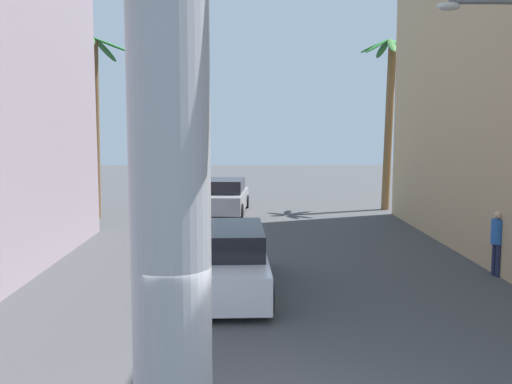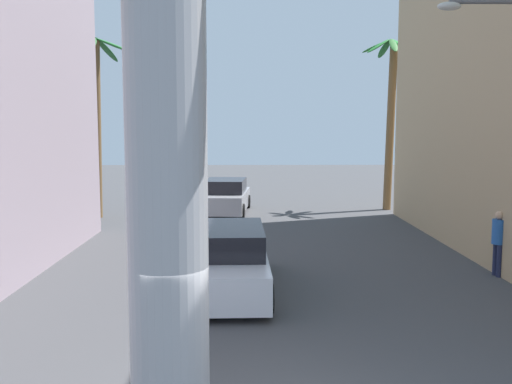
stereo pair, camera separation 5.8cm
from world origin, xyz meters
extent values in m
plane|color=#424244|center=(0.00, 10.00, 0.00)|extent=(88.64, 88.64, 0.00)
cylinder|color=#9E9EA3|center=(-1.01, -0.82, 4.53)|extent=(0.83, 0.83, 9.06)
cylinder|color=#59595E|center=(5.71, 6.93, 6.84)|extent=(2.40, 0.10, 0.10)
ellipsoid|color=beige|center=(4.51, 6.93, 6.74)|extent=(0.56, 0.28, 0.20)
cylinder|color=black|center=(-1.61, 8.69, 0.32)|extent=(0.23, 0.64, 0.64)
cylinder|color=black|center=(0.18, 8.72, 0.32)|extent=(0.23, 0.64, 0.64)
cylinder|color=black|center=(-1.54, 5.11, 0.32)|extent=(0.23, 0.64, 0.64)
cylinder|color=black|center=(0.26, 5.15, 0.32)|extent=(0.23, 0.64, 0.64)
cube|color=silver|center=(-0.68, 6.92, 0.56)|extent=(2.00, 5.15, 0.80)
cube|color=black|center=(-0.68, 6.92, 1.26)|extent=(1.80, 2.85, 0.60)
cylinder|color=black|center=(-2.00, 21.45, 0.32)|extent=(0.27, 0.66, 0.64)
cylinder|color=black|center=(-0.17, 21.30, 0.32)|extent=(0.27, 0.66, 0.64)
cylinder|color=black|center=(-2.25, 18.19, 0.32)|extent=(0.27, 0.66, 0.64)
cylinder|color=black|center=(-0.42, 18.05, 0.32)|extent=(0.27, 0.66, 0.64)
cube|color=#99999E|center=(-1.21, 19.75, 0.56)|extent=(2.29, 4.80, 0.80)
cube|color=black|center=(-1.21, 19.75, 1.26)|extent=(1.97, 2.70, 0.60)
cylinder|color=brown|center=(-6.72, 18.41, 3.82)|extent=(0.40, 0.44, 7.65)
ellipsoid|color=#23712D|center=(-5.92, 18.45, 7.46)|extent=(1.64, 0.37, 0.72)
ellipsoid|color=#245E2D|center=(-6.41, 19.22, 7.37)|extent=(0.98, 1.53, 0.99)
ellipsoid|color=#2E682D|center=(-7.35, 19.07, 7.48)|extent=(1.39, 1.46, 0.65)
ellipsoid|color=#24622D|center=(-7.43, 17.89, 7.43)|extent=(1.46, 1.31, 0.81)
ellipsoid|color=#2D602D|center=(-6.61, 17.60, 7.45)|extent=(0.66, 1.67, 0.74)
cylinder|color=brown|center=(6.67, 20.69, 3.98)|extent=(0.58, 0.53, 7.98)
ellipsoid|color=#23722D|center=(7.28, 20.92, 7.74)|extent=(1.31, 0.58, 0.80)
ellipsoid|color=#325C2D|center=(7.06, 21.31, 7.85)|extent=(1.19, 1.26, 0.49)
ellipsoid|color=#20652D|center=(6.46, 21.48, 7.74)|extent=(0.60, 1.31, 0.82)
ellipsoid|color=#276E2D|center=(5.96, 21.09, 7.81)|extent=(1.37, 0.90, 0.62)
ellipsoid|color=#24772D|center=(5.95, 20.52, 7.75)|extent=(1.32, 0.83, 0.79)
ellipsoid|color=#2E682D|center=(6.56, 20.10, 7.73)|extent=(0.42, 1.27, 0.83)
ellipsoid|color=#1E7A2D|center=(6.94, 20.19, 7.75)|extent=(0.94, 1.29, 0.78)
cylinder|color=#1E233F|center=(6.46, 8.23, 0.44)|extent=(0.14, 0.14, 0.87)
cylinder|color=#1E233F|center=(6.48, 8.03, 0.44)|extent=(0.14, 0.14, 0.87)
cylinder|color=#2659A5|center=(6.47, 8.13, 1.20)|extent=(0.37, 0.37, 0.66)
sphere|color=tan|center=(6.47, 8.13, 1.64)|extent=(0.22, 0.22, 0.22)
camera|label=1|loc=(-0.24, -6.63, 3.93)|focal=40.00mm
camera|label=2|loc=(-0.18, -6.63, 3.93)|focal=40.00mm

